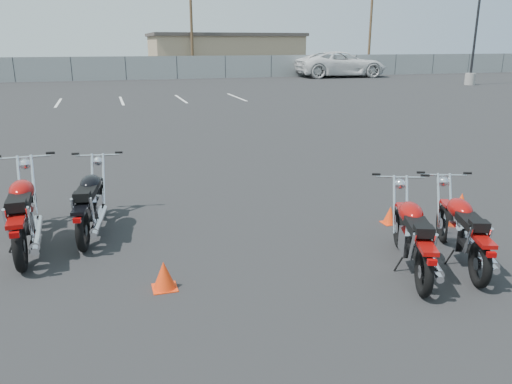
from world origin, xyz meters
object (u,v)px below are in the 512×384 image
object	(u,v)px
motorcycle_second_black	(91,203)
white_van	(341,57)
motorcycle_third_red	(413,235)
motorcycle_rear_red	(463,230)
motorcycle_front_red	(24,213)

from	to	relation	value
motorcycle_second_black	white_van	xyz separation A→B (m)	(19.87, 31.95, 1.19)
motorcycle_second_black	white_van	bearing A→B (deg)	58.12
white_van	motorcycle_second_black	bearing A→B (deg)	150.69
motorcycle_third_red	white_van	world-z (taller)	white_van
motorcycle_second_black	motorcycle_rear_red	distance (m)	5.34
motorcycle_second_black	motorcycle_third_red	xyz separation A→B (m)	(3.93, -2.56, -0.01)
motorcycle_front_red	motorcycle_second_black	bearing A→B (deg)	22.38
white_van	motorcycle_third_red	bearing A→B (deg)	157.79
motorcycle_front_red	motorcycle_third_red	bearing A→B (deg)	-24.44
motorcycle_second_black	motorcycle_third_red	distance (m)	4.69
motorcycle_second_black	motorcycle_front_red	bearing A→B (deg)	-157.62
motorcycle_third_red	white_van	xyz separation A→B (m)	(15.94, 34.50, 1.21)
motorcycle_front_red	motorcycle_rear_red	bearing A→B (deg)	-21.54
motorcycle_front_red	white_van	size ratio (longest dim) A/B	0.27
motorcycle_second_black	white_van	distance (m)	37.64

